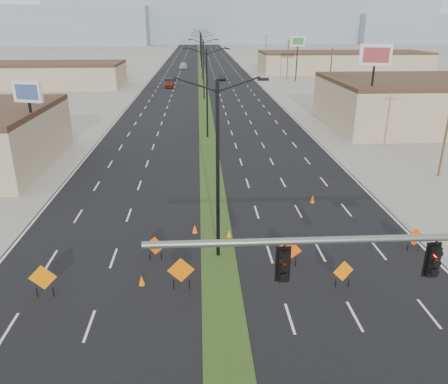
{
  "coord_description": "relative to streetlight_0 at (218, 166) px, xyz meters",
  "views": [
    {
      "loc": [
        -0.93,
        -10.21,
        12.58
      ],
      "look_at": [
        0.44,
        13.9,
        3.2
      ],
      "focal_mm": 35.0,
      "sensor_mm": 36.0,
      "label": 1
    }
  ],
  "objects": [
    {
      "name": "road_surface",
      "position": [
        0.0,
        88.0,
        -5.42
      ],
      "size": [
        25.0,
        400.0,
        0.02
      ],
      "primitive_type": "cube",
      "color": "black",
      "rests_on": "ground"
    },
    {
      "name": "median_strip",
      "position": [
        0.0,
        88.0,
        -5.42
      ],
      "size": [
        2.0,
        400.0,
        0.04
      ],
      "primitive_type": "cube",
      "color": "#2B4318",
      "rests_on": "ground"
    },
    {
      "name": "building_sw_far",
      "position": [
        -32.0,
        73.0,
        -3.17
      ],
      "size": [
        30.0,
        14.0,
        4.5
      ],
      "primitive_type": "cube",
      "color": "tan",
      "rests_on": "ground"
    },
    {
      "name": "building_se_far",
      "position": [
        38.0,
        98.0,
        -2.92
      ],
      "size": [
        44.0,
        16.0,
        5.0
      ],
      "primitive_type": "cube",
      "color": "tan",
      "rests_on": "ground"
    },
    {
      "name": "mesa_west",
      "position": [
        -120.0,
        268.0,
        5.58
      ],
      "size": [
        180.0,
        50.0,
        22.0
      ],
      "primitive_type": "cube",
      "color": "#8596A4",
      "rests_on": "ground"
    },
    {
      "name": "mesa_center",
      "position": [
        40.0,
        288.0,
        8.58
      ],
      "size": [
        220.0,
        50.0,
        28.0
      ],
      "primitive_type": "cube",
      "color": "#8596A4",
      "rests_on": "ground"
    },
    {
      "name": "mesa_backdrop",
      "position": [
        -30.0,
        308.0,
        10.58
      ],
      "size": [
        140.0,
        50.0,
        32.0
      ],
      "primitive_type": "cube",
      "color": "#8596A4",
      "rests_on": "ground"
    },
    {
      "name": "streetlight_0",
      "position": [
        0.0,
        0.0,
        0.0
      ],
      "size": [
        5.15,
        0.24,
        10.02
      ],
      "color": "black",
      "rests_on": "ground"
    },
    {
      "name": "streetlight_1",
      "position": [
        0.0,
        28.0,
        0.0
      ],
      "size": [
        5.15,
        0.24,
        10.02
      ],
      "color": "black",
      "rests_on": "ground"
    },
    {
      "name": "streetlight_2",
      "position": [
        0.0,
        56.0,
        0.0
      ],
      "size": [
        5.15,
        0.24,
        10.02
      ],
      "color": "black",
      "rests_on": "ground"
    },
    {
      "name": "streetlight_3",
      "position": [
        0.0,
        84.0,
        0.0
      ],
      "size": [
        5.15,
        0.24,
        10.02
      ],
      "color": "black",
      "rests_on": "ground"
    },
    {
      "name": "streetlight_4",
      "position": [
        0.0,
        112.0,
        0.0
      ],
      "size": [
        5.15,
        0.24,
        10.02
      ],
      "color": "black",
      "rests_on": "ground"
    },
    {
      "name": "streetlight_5",
      "position": [
        0.0,
        140.0,
        0.0
      ],
      "size": [
        5.15,
        0.24,
        10.02
      ],
      "color": "black",
      "rests_on": "ground"
    },
    {
      "name": "streetlight_6",
      "position": [
        0.0,
        168.0,
        0.0
      ],
      "size": [
        5.15,
        0.24,
        10.02
      ],
      "color": "black",
      "rests_on": "ground"
    },
    {
      "name": "utility_pole_0",
      "position": [
        20.0,
        13.0,
        -0.74
      ],
      "size": [
        1.6,
        0.2,
        9.0
      ],
      "color": "#4C3823",
      "rests_on": "ground"
    },
    {
      "name": "utility_pole_1",
      "position": [
        20.0,
        48.0,
        -0.74
      ],
      "size": [
        1.6,
        0.2,
        9.0
      ],
      "color": "#4C3823",
      "rests_on": "ground"
    },
    {
      "name": "utility_pole_2",
      "position": [
        20.0,
        83.0,
        -0.74
      ],
      "size": [
        1.6,
        0.2,
        9.0
      ],
      "color": "#4C3823",
      "rests_on": "ground"
    },
    {
      "name": "utility_pole_3",
      "position": [
        20.0,
        118.0,
        -0.74
      ],
      "size": [
        1.6,
        0.2,
        9.0
      ],
      "color": "#4C3823",
      "rests_on": "ground"
    },
    {
      "name": "car_left",
      "position": [
        -6.98,
        71.17,
        -4.71
      ],
      "size": [
        1.8,
        4.21,
        1.42
      ],
      "primitive_type": "imported",
      "rotation": [
        0.0,
        0.0,
        -0.03
      ],
      "color": "maroon",
      "rests_on": "ground"
    },
    {
      "name": "car_mid",
      "position": [
        4.67,
        83.17,
        -4.73
      ],
      "size": [
        1.55,
        4.22,
        1.38
      ],
      "primitive_type": "imported",
      "rotation": [
        0.0,
        0.0,
        -0.02
      ],
      "color": "black",
      "rests_on": "ground"
    },
    {
      "name": "car_far",
      "position": [
        -5.32,
        111.22,
        -4.62
      ],
      "size": [
        2.33,
        5.52,
        1.59
      ],
      "primitive_type": "imported",
      "rotation": [
        0.0,
        0.0,
        -0.02
      ],
      "color": "#9FA4A8",
      "rests_on": "ground"
    },
    {
      "name": "construction_sign_0",
      "position": [
        -8.64,
        -3.62,
        -4.37
      ],
      "size": [
        1.34,
        0.11,
        1.78
      ],
      "rotation": [
        0.0,
        0.0,
        0.05
      ],
      "color": "orange",
      "rests_on": "ground"
    },
    {
      "name": "construction_sign_1",
      "position": [
        -2.0,
        -3.34,
        -4.36
      ],
      "size": [
        1.35,
        0.11,
        1.8
      ],
      "rotation": [
        0.0,
        0.0,
        0.05
      ],
      "color": "#DA6304",
      "rests_on": "ground"
    },
    {
      "name": "construction_sign_2",
      "position": [
        -3.56,
        -0.33,
        -4.55
      ],
      "size": [
        1.08,
        0.35,
        1.48
      ],
      "rotation": [
        0.0,
        0.0,
        -0.28
      ],
      "color": "#EC4B04",
      "rests_on": "ground"
    },
    {
      "name": "construction_sign_3",
      "position": [
        6.14,
        -3.62,
        -4.53
      ],
      "size": [
        1.12,
        0.32,
        1.52
      ],
      "rotation": [
        0.0,
        0.0,
        0.25
      ],
      "color": "orange",
      "rests_on": "ground"
    },
    {
      "name": "construction_sign_4",
      "position": [
        3.82,
        -1.47,
        -4.38
      ],
      "size": [
        1.22,
        0.58,
        1.76
      ],
      "rotation": [
        0.0,
        0.0,
        -0.42
      ],
      "color": "#FF5105",
      "rests_on": "ground"
    },
    {
      "name": "construction_sign_5",
      "position": [
        11.5,
        -0.12,
        -4.53
      ],
      "size": [
        1.14,
        0.09,
        1.52
      ],
      "rotation": [
        0.0,
        0.0,
        0.04
      ],
      "color": "#FF3A05",
      "rests_on": "ground"
    },
    {
      "name": "cone_0",
      "position": [
        -4.05,
        -2.83,
        -5.15
      ],
      "size": [
        0.42,
        0.42,
        0.55
      ],
      "primitive_type": "cone",
      "rotation": [
        0.0,
        0.0,
        0.34
      ],
      "color": "#F96805",
      "rests_on": "ground"
    },
    {
      "name": "cone_1",
      "position": [
        0.78,
        2.22,
        -5.14
      ],
      "size": [
        0.35,
        0.35,
        0.55
      ],
      "primitive_type": "cone",
      "rotation": [
        0.0,
        0.0,
        0.07
      ],
      "color": "orange",
      "rests_on": "ground"
    },
    {
      "name": "cone_2",
      "position": [
        7.4,
        7.55,
        -5.12
      ],
      "size": [
        0.46,
        0.46,
        0.59
      ],
      "primitive_type": "cone",
      "rotation": [
        0.0,
        0.0,
        0.37
      ],
      "color": "#E85B04",
      "rests_on": "ground"
    },
    {
      "name": "cone_3",
      "position": [
        -1.37,
        3.01,
        -5.12
      ],
      "size": [
        0.44,
        0.44,
        0.59
      ],
      "primitive_type": "cone",
      "rotation": [
        0.0,
        0.0,
        0.28
      ],
      "color": "#F56405",
      "rests_on": "ground"
    },
    {
      "name": "pole_sign_west",
      "position": [
        -15.2,
        15.55,
        1.12
      ],
      "size": [
        2.62,
        1.17,
        8.11
      ],
      "rotation": [
        0.0,
        0.0,
        -0.32
      ],
      "color": "black",
      "rests_on": "ground"
    },
    {
      "name": "pole_sign_east_near",
      "position": [
        18.46,
        26.59,
        3.17
      ],
      "size": [
        3.3,
        1.56,
        10.45
      ],
      "rotation": [
        0.0,
        0.0,
        -0.37
      ],
      "color": "black",
      "rests_on": "ground"
    },
    {
      "name": "pole_sign_east_far",
      "position": [
        21.63,
        80.6,
        2.61
      ],
      "size": [
        3.21,
        0.47,
        9.81
      ],
      "rotation": [
        0.0,
        0.0,
        0.02
      ],
      "color": "black",
      "rests_on": "ground"
    }
  ]
}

